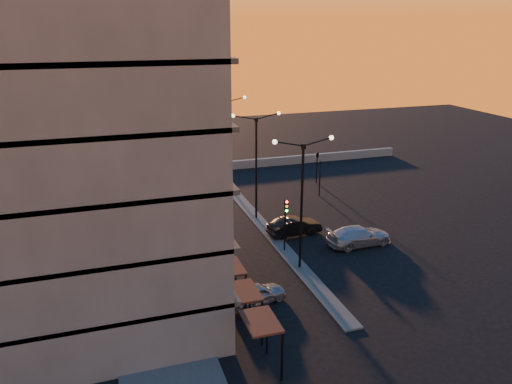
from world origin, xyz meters
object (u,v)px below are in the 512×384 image
object	(u,v)px
car_sedan	(294,226)
traffic_light_main	(286,217)
streetlamp_mid	(256,158)
car_wagon	(359,236)
car_hatchback	(257,294)

from	to	relation	value
car_sedan	traffic_light_main	bearing A→B (deg)	139.09
streetlamp_mid	car_wagon	size ratio (longest dim) A/B	1.83
streetlamp_mid	car_wagon	xyz separation A→B (m)	(5.99, -7.71, -4.84)
car_hatchback	car_wagon	distance (m)	11.80
traffic_light_main	car_hatchback	world-z (taller)	traffic_light_main
car_hatchback	car_wagon	xyz separation A→B (m)	(10.31, 5.75, 0.12)
traffic_light_main	car_wagon	distance (m)	6.39
traffic_light_main	car_sedan	bearing A→B (deg)	55.90
traffic_light_main	car_sedan	distance (m)	4.02
car_hatchback	streetlamp_mid	bearing A→B (deg)	-32.62
traffic_light_main	car_sedan	size ratio (longest dim) A/B	0.94
car_hatchback	car_sedan	distance (m)	11.06
streetlamp_mid	car_sedan	bearing A→B (deg)	-66.13
streetlamp_mid	car_sedan	size ratio (longest dim) A/B	2.11
traffic_light_main	car_hatchback	distance (m)	7.98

